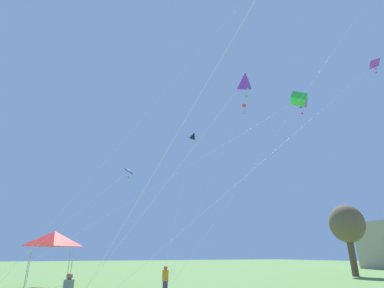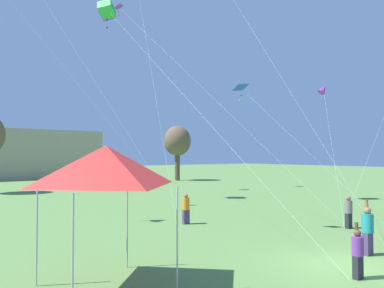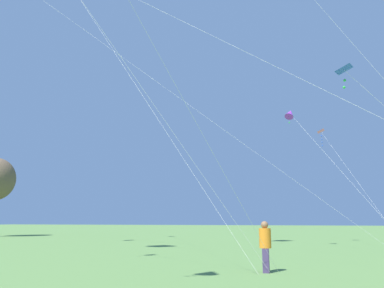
# 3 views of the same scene
# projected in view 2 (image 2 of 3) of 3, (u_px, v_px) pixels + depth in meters

# --- Properties ---
(ground_plane) EXTENTS (220.00, 220.00, 0.00)m
(ground_plane) POSITION_uv_depth(u_px,v_px,m) (343.00, 267.00, 12.89)
(ground_plane) COLOR #5B8442
(tree_far_centre) EXTENTS (4.09, 4.09, 8.26)m
(tree_far_centre) POSITION_uv_depth(u_px,v_px,m) (177.00, 142.00, 56.58)
(tree_far_centre) COLOR brown
(tree_far_centre) RESTS_ON ground
(festival_tent) EXTENTS (3.30, 3.30, 4.14)m
(festival_tent) POSITION_uv_depth(u_px,v_px,m) (106.00, 165.00, 10.81)
(festival_tent) COLOR #B7B7BC
(festival_tent) RESTS_ON ground
(person_grey_shirt) EXTENTS (0.40, 0.40, 1.69)m
(person_grey_shirt) POSITION_uv_depth(u_px,v_px,m) (348.00, 211.00, 19.62)
(person_grey_shirt) COLOR #282833
(person_grey_shirt) RESTS_ON ground
(person_orange_shirt) EXTENTS (0.40, 0.40, 1.68)m
(person_orange_shirt) POSITION_uv_depth(u_px,v_px,m) (186.00, 208.00, 20.87)
(person_orange_shirt) COLOR #473860
(person_orange_shirt) RESTS_ON ground
(person_teal_shirt) EXTENTS (0.43, 0.43, 2.12)m
(person_teal_shirt) POSITION_uv_depth(u_px,v_px,m) (368.00, 228.00, 14.39)
(person_teal_shirt) COLOR #473860
(person_teal_shirt) RESTS_ON ground
(person_purple_shirt) EXTENTS (0.36, 0.36, 1.76)m
(person_purple_shirt) POSITION_uv_depth(u_px,v_px,m) (358.00, 251.00, 11.64)
(person_purple_shirt) COLOR #282833
(person_purple_shirt) RESTS_ON ground
(kite_purple_diamond_0) EXTENTS (6.41, 5.46, 9.12)m
(kite_purple_diamond_0) POSITION_uv_depth(u_px,v_px,m) (323.00, 89.00, 27.13)
(kite_purple_diamond_0) COLOR silver
(kite_purple_diamond_0) RESTS_ON ground
(kite_blue_delta_3) EXTENTS (2.78, 7.66, 7.63)m
(kite_blue_delta_3) POSITION_uv_depth(u_px,v_px,m) (241.00, 88.00, 19.30)
(kite_blue_delta_3) COLOR silver
(kite_blue_delta_3) RESTS_ON ground
(kite_purple_delta_4) EXTENTS (1.91, 25.00, 19.94)m
(kite_purple_delta_4) POSITION_uv_depth(u_px,v_px,m) (119.00, 8.00, 39.20)
(kite_purple_delta_4) COLOR silver
(kite_purple_delta_4) RESTS_ON ground
(kite_green_box_6) EXTENTS (3.64, 24.38, 17.05)m
(kite_green_box_6) POSITION_uv_depth(u_px,v_px,m) (107.00, 10.00, 31.99)
(kite_green_box_6) COLOR silver
(kite_green_box_6) RESTS_ON ground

